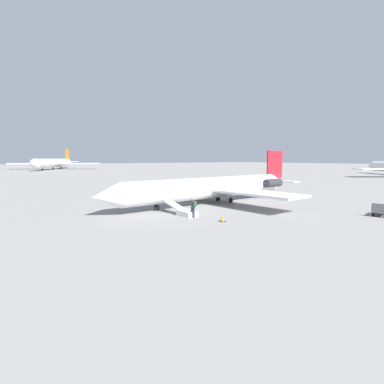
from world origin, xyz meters
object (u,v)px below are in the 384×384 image
object	(u,v)px
passenger	(193,206)
luggage_cart	(380,211)
boarding_stairs	(184,212)
airplane_taxiing_distant	(54,163)
airplane_main	(216,187)

from	to	relation	value
passenger	luggage_cart	bearing A→B (deg)	-126.58
passenger	boarding_stairs	bearing A→B (deg)	-0.57
airplane_taxiing_distant	luggage_cart	distance (m)	144.71
airplane_main	luggage_cart	bearing A→B (deg)	111.63
airplane_main	passenger	world-z (taller)	airplane_main
boarding_stairs	passenger	world-z (taller)	passenger
passenger	luggage_cart	size ratio (longest dim) A/B	0.72
boarding_stairs	luggage_cart	xyz separation A→B (m)	(-14.32, 10.36, 0.10)
airplane_main	passenger	xyz separation A→B (m)	(7.20, 5.55, -0.86)
boarding_stairs	luggage_cart	bearing A→B (deg)	-129.97
passenger	airplane_main	bearing A→B (deg)	-56.46
airplane_main	boarding_stairs	bearing A→B (deg)	26.23
airplane_main	airplane_taxiing_distant	bearing A→B (deg)	-97.19
airplane_main	luggage_cart	distance (m)	16.28
airplane_main	boarding_stairs	world-z (taller)	airplane_main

